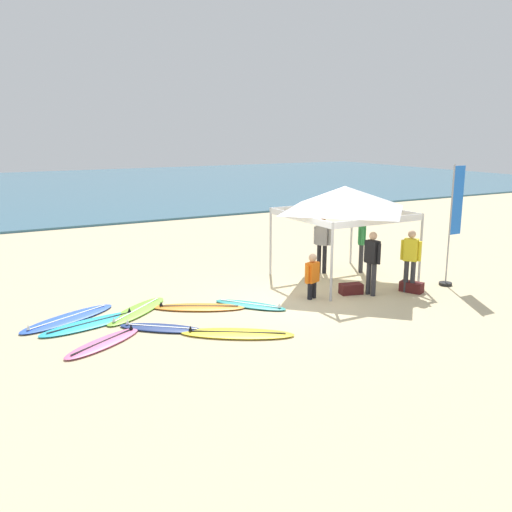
{
  "coord_description": "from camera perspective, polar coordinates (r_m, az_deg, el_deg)",
  "views": [
    {
      "loc": [
        -7.57,
        -11.5,
        4.31
      ],
      "look_at": [
        -0.58,
        1.19,
        1.0
      ],
      "focal_mm": 38.92,
      "sensor_mm": 36.0,
      "label": 1
    }
  ],
  "objects": [
    {
      "name": "surfboard_yellow",
      "position": [
        12.02,
        -2.01,
        -7.96
      ],
      "size": [
        2.43,
        1.89,
        0.19
      ],
      "color": "yellow",
      "rests_on": "ground"
    },
    {
      "name": "surfboard_blue",
      "position": [
        13.65,
        -18.75,
        -6.09
      ],
      "size": [
        2.55,
        1.72,
        0.19
      ],
      "color": "blue",
      "rests_on": "ground"
    },
    {
      "name": "person_orange",
      "position": [
        14.42,
        5.8,
        -1.87
      ],
      "size": [
        0.52,
        0.34,
        1.2
      ],
      "color": "black",
      "rests_on": "ground"
    },
    {
      "name": "surfboard_navy",
      "position": [
        12.52,
        -9.76,
        -7.28
      ],
      "size": [
        1.82,
        1.63,
        0.19
      ],
      "color": "navy",
      "rests_on": "ground"
    },
    {
      "name": "person_black",
      "position": [
        14.89,
        11.84,
        -0.29
      ],
      "size": [
        0.26,
        0.55,
        1.71
      ],
      "color": "#2D2D33",
      "rests_on": "ground"
    },
    {
      "name": "person_grey",
      "position": [
        16.98,
        6.82,
        1.5
      ],
      "size": [
        0.38,
        0.47,
        1.71
      ],
      "color": "black",
      "rests_on": "ground"
    },
    {
      "name": "gear_bag_near_tent",
      "position": [
        15.65,
        15.69,
        -3.07
      ],
      "size": [
        0.54,
        0.68,
        0.28
      ],
      "primitive_type": "cube",
      "rotation": [
        0.0,
        0.0,
        2.0
      ],
      "color": "#4C1919",
      "rests_on": "ground"
    },
    {
      "name": "surfboard_cyan",
      "position": [
        13.15,
        -16.57,
        -6.65
      ],
      "size": [
        2.52,
        1.26,
        0.19
      ],
      "color": "#23B2CC",
      "rests_on": "ground"
    },
    {
      "name": "surfboard_orange",
      "position": [
        13.79,
        -5.92,
        -5.25
      ],
      "size": [
        2.29,
        1.65,
        0.19
      ],
      "color": "orange",
      "rests_on": "ground"
    },
    {
      "name": "sea",
      "position": [
        44.22,
        -18.99,
        6.64
      ],
      "size": [
        80.0,
        36.0,
        0.1
      ],
      "primitive_type": "cube",
      "color": "#386B84",
      "rests_on": "ground"
    },
    {
      "name": "ground_plane",
      "position": [
        14.43,
        4.32,
        -4.55
      ],
      "size": [
        80.0,
        80.0,
        0.0
      ],
      "primitive_type": "plane",
      "color": "beige"
    },
    {
      "name": "surfboard_teal",
      "position": [
        13.89,
        -0.56,
        -5.04
      ],
      "size": [
        1.57,
        1.82,
        0.19
      ],
      "color": "#19847F",
      "rests_on": "ground"
    },
    {
      "name": "banner_flag",
      "position": [
        16.39,
        19.54,
        2.52
      ],
      "size": [
        0.6,
        0.36,
        3.4
      ],
      "color": "#99999E",
      "rests_on": "ground"
    },
    {
      "name": "gear_bag_by_pole",
      "position": [
        15.11,
        9.74,
        -3.34
      ],
      "size": [
        0.66,
        0.46,
        0.28
      ],
      "primitive_type": "cube",
      "rotation": [
        0.0,
        0.0,
        2.89
      ],
      "color": "#4C1919",
      "rests_on": "ground"
    },
    {
      "name": "surfboard_lime",
      "position": [
        13.75,
        -12.16,
        -5.53
      ],
      "size": [
        2.15,
        1.97,
        0.19
      ],
      "color": "#7AD12D",
      "rests_on": "ground"
    },
    {
      "name": "person_green",
      "position": [
        17.32,
        10.81,
        1.58
      ],
      "size": [
        0.39,
        0.46,
        1.71
      ],
      "color": "#2D2D33",
      "rests_on": "ground"
    },
    {
      "name": "surfboard_pink",
      "position": [
        11.94,
        -15.38,
        -8.58
      ],
      "size": [
        2.0,
        1.49,
        0.19
      ],
      "color": "pink",
      "rests_on": "ground"
    },
    {
      "name": "person_yellow",
      "position": [
        15.39,
        15.6,
        -0.08
      ],
      "size": [
        0.38,
        0.47,
        1.71
      ],
      "color": "#2D2D33",
      "rests_on": "ground"
    },
    {
      "name": "canopy_tent",
      "position": [
        16.06,
        9.08,
        5.84
      ],
      "size": [
        3.19,
        3.19,
        2.75
      ],
      "color": "#B7B7BC",
      "rests_on": "ground"
    }
  ]
}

